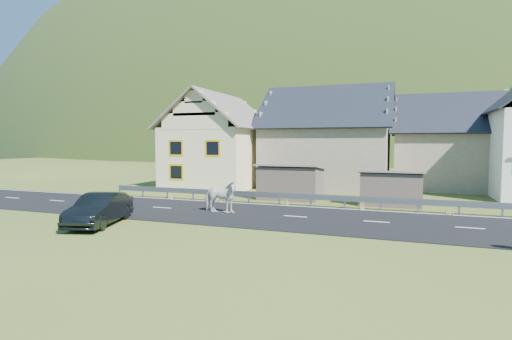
% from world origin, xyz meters
% --- Properties ---
extents(ground, '(160.00, 160.00, 0.00)m').
position_xyz_m(ground, '(0.00, 0.00, 0.00)').
color(ground, '#374918').
rests_on(ground, ground).
extents(road, '(60.00, 7.00, 0.04)m').
position_xyz_m(road, '(0.00, 0.00, 0.02)').
color(road, black).
rests_on(road, ground).
extents(lane_markings, '(60.00, 6.60, 0.01)m').
position_xyz_m(lane_markings, '(0.00, 0.00, 0.04)').
color(lane_markings, silver).
rests_on(lane_markings, road).
extents(guardrail, '(28.10, 0.09, 0.75)m').
position_xyz_m(guardrail, '(-0.00, 3.68, 0.56)').
color(guardrail, '#93969B').
rests_on(guardrail, ground).
extents(shed_left, '(4.30, 3.30, 2.40)m').
position_xyz_m(shed_left, '(-2.00, 6.50, 1.10)').
color(shed_left, brown).
rests_on(shed_left, ground).
extents(shed_right, '(3.80, 2.90, 2.20)m').
position_xyz_m(shed_right, '(4.50, 6.00, 1.00)').
color(shed_right, brown).
rests_on(shed_right, ground).
extents(house_cream, '(7.80, 9.80, 8.30)m').
position_xyz_m(house_cream, '(-10.00, 12.00, 4.36)').
color(house_cream, beige).
rests_on(house_cream, ground).
extents(house_stone_a, '(10.80, 9.80, 8.90)m').
position_xyz_m(house_stone_a, '(-1.00, 15.00, 4.63)').
color(house_stone_a, gray).
rests_on(house_stone_a, ground).
extents(house_stone_b, '(9.80, 8.80, 8.10)m').
position_xyz_m(house_stone_b, '(9.00, 17.00, 4.24)').
color(house_stone_b, gray).
rests_on(house_stone_b, ground).
extents(mountain, '(440.00, 280.00, 260.00)m').
position_xyz_m(mountain, '(5.00, 180.00, -20.00)').
color(mountain, '#223815').
rests_on(mountain, ground).
extents(conifer_patch, '(76.00, 50.00, 28.00)m').
position_xyz_m(conifer_patch, '(-55.00, 110.00, 6.00)').
color(conifer_patch, black).
rests_on(conifer_patch, ground).
extents(horse, '(1.03, 2.11, 1.75)m').
position_xyz_m(horse, '(-4.13, -0.29, 0.92)').
color(horse, silver).
rests_on(horse, road).
extents(car, '(2.74, 4.70, 1.46)m').
position_xyz_m(car, '(-8.11, -4.96, 0.73)').
color(car, black).
rests_on(car, ground).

